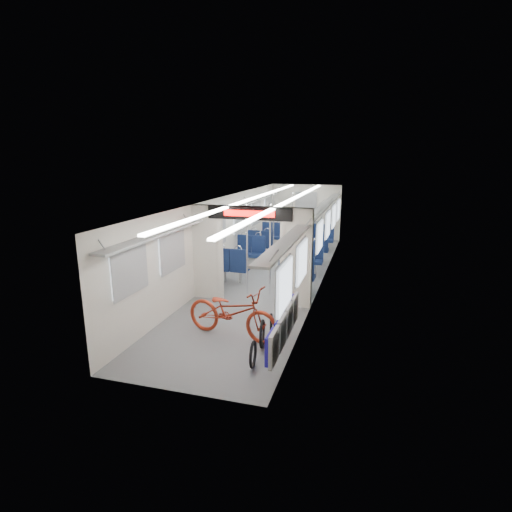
{
  "coord_description": "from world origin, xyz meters",
  "views": [
    {
      "loc": [
        2.66,
        -10.73,
        3.38
      ],
      "look_at": [
        0.04,
        -1.69,
        1.06
      ],
      "focal_mm": 28.0,
      "sensor_mm": 36.0,
      "label": 1
    }
  ],
  "objects_px": {
    "seat_bay_near_left": "(242,256)",
    "stanchion_far_left": "(273,228)",
    "seat_bay_far_right": "(318,241)",
    "bike_hoop_b": "(262,335)",
    "seat_bay_far_left": "(267,238)",
    "bicycle": "(232,312)",
    "stanchion_near_left": "(247,250)",
    "stanchion_near_right": "(270,250)",
    "bike_hoop_c": "(271,326)",
    "bike_hoop_a": "(253,356)",
    "stanchion_far_right": "(292,229)",
    "flip_bench": "(284,326)",
    "seat_bay_near_right": "(303,263)"
  },
  "relations": [
    {
      "from": "stanchion_near_left",
      "to": "bike_hoop_a",
      "type": "bearing_deg",
      "value": -71.13
    },
    {
      "from": "bike_hoop_c",
      "to": "bicycle",
      "type": "bearing_deg",
      "value": -159.86
    },
    {
      "from": "seat_bay_far_left",
      "to": "seat_bay_far_right",
      "type": "height_order",
      "value": "seat_bay_far_right"
    },
    {
      "from": "seat_bay_far_left",
      "to": "stanchion_near_right",
      "type": "bearing_deg",
      "value": -74.63
    },
    {
      "from": "flip_bench",
      "to": "bike_hoop_a",
      "type": "distance_m",
      "value": 0.74
    },
    {
      "from": "bike_hoop_a",
      "to": "bike_hoop_b",
      "type": "relative_size",
      "value": 0.88
    },
    {
      "from": "seat_bay_far_right",
      "to": "stanchion_far_right",
      "type": "bearing_deg",
      "value": -119.33
    },
    {
      "from": "seat_bay_far_left",
      "to": "stanchion_near_left",
      "type": "distance_m",
      "value": 4.76
    },
    {
      "from": "bicycle",
      "to": "bike_hoop_a",
      "type": "relative_size",
      "value": 4.22
    },
    {
      "from": "seat_bay_near_left",
      "to": "seat_bay_far_left",
      "type": "height_order",
      "value": "seat_bay_near_left"
    },
    {
      "from": "seat_bay_far_left",
      "to": "stanchion_far_right",
      "type": "xyz_separation_m",
      "value": [
        1.16,
        -1.31,
        0.62
      ]
    },
    {
      "from": "bike_hoop_b",
      "to": "stanchion_near_right",
      "type": "bearing_deg",
      "value": 101.59
    },
    {
      "from": "seat_bay_far_left",
      "to": "stanchion_near_left",
      "type": "bearing_deg",
      "value": -81.55
    },
    {
      "from": "stanchion_far_left",
      "to": "bike_hoop_b",
      "type": "bearing_deg",
      "value": -78.08
    },
    {
      "from": "seat_bay_near_left",
      "to": "seat_bay_far_right",
      "type": "distance_m",
      "value": 3.51
    },
    {
      "from": "seat_bay_far_right",
      "to": "stanchion_far_left",
      "type": "relative_size",
      "value": 0.88
    },
    {
      "from": "seat_bay_near_right",
      "to": "stanchion_far_right",
      "type": "bearing_deg",
      "value": 109.84
    },
    {
      "from": "bicycle",
      "to": "seat_bay_far_right",
      "type": "xyz_separation_m",
      "value": [
        0.7,
        7.1,
        0.02
      ]
    },
    {
      "from": "bicycle",
      "to": "stanchion_near_left",
      "type": "xyz_separation_m",
      "value": [
        -0.47,
        2.48,
        0.64
      ]
    },
    {
      "from": "bike_hoop_b",
      "to": "stanchion_far_left",
      "type": "relative_size",
      "value": 0.23
    },
    {
      "from": "bicycle",
      "to": "bike_hoop_c",
      "type": "relative_size",
      "value": 4.31
    },
    {
      "from": "bike_hoop_b",
      "to": "stanchion_near_right",
      "type": "height_order",
      "value": "stanchion_near_right"
    },
    {
      "from": "bike_hoop_a",
      "to": "stanchion_near_right",
      "type": "bearing_deg",
      "value": 99.97
    },
    {
      "from": "bike_hoop_a",
      "to": "stanchion_far_right",
      "type": "relative_size",
      "value": 0.2
    },
    {
      "from": "flip_bench",
      "to": "seat_bay_near_left",
      "type": "height_order",
      "value": "seat_bay_near_left"
    },
    {
      "from": "seat_bay_near_left",
      "to": "stanchion_far_left",
      "type": "distance_m",
      "value": 1.83
    },
    {
      "from": "flip_bench",
      "to": "seat_bay_far_left",
      "type": "relative_size",
      "value": 1.09
    },
    {
      "from": "seat_bay_near_left",
      "to": "stanchion_near_right",
      "type": "bearing_deg",
      "value": -50.76
    },
    {
      "from": "bike_hoop_c",
      "to": "stanchion_near_left",
      "type": "xyz_separation_m",
      "value": [
        -1.18,
        2.22,
        0.95
      ]
    },
    {
      "from": "stanchion_far_right",
      "to": "stanchion_near_left",
      "type": "bearing_deg",
      "value": -97.89
    },
    {
      "from": "stanchion_far_right",
      "to": "bike_hoop_c",
      "type": "bearing_deg",
      "value": -82.67
    },
    {
      "from": "seat_bay_near_left",
      "to": "seat_bay_far_right",
      "type": "relative_size",
      "value": 1.03
    },
    {
      "from": "bicycle",
      "to": "seat_bay_far_right",
      "type": "height_order",
      "value": "seat_bay_far_right"
    },
    {
      "from": "stanchion_near_left",
      "to": "seat_bay_far_right",
      "type": "bearing_deg",
      "value": 75.71
    },
    {
      "from": "seat_bay_near_right",
      "to": "stanchion_far_left",
      "type": "xyz_separation_m",
      "value": [
        -1.31,
        1.9,
        0.61
      ]
    },
    {
      "from": "bike_hoop_b",
      "to": "seat_bay_far_left",
      "type": "xyz_separation_m",
      "value": [
        -1.84,
        7.4,
        0.29
      ]
    },
    {
      "from": "seat_bay_near_right",
      "to": "seat_bay_far_left",
      "type": "height_order",
      "value": "seat_bay_near_right"
    },
    {
      "from": "bike_hoop_c",
      "to": "stanchion_near_left",
      "type": "relative_size",
      "value": 0.2
    },
    {
      "from": "flip_bench",
      "to": "bike_hoop_b",
      "type": "height_order",
      "value": "flip_bench"
    },
    {
      "from": "bicycle",
      "to": "seat_bay_near_left",
      "type": "height_order",
      "value": "seat_bay_near_left"
    },
    {
      "from": "bike_hoop_a",
      "to": "stanchion_near_right",
      "type": "height_order",
      "value": "stanchion_near_right"
    },
    {
      "from": "bike_hoop_c",
      "to": "stanchion_far_right",
      "type": "xyz_separation_m",
      "value": [
        -0.72,
        5.57,
        0.95
      ]
    },
    {
      "from": "stanchion_far_right",
      "to": "flip_bench",
      "type": "bearing_deg",
      "value": -79.89
    },
    {
      "from": "bike_hoop_c",
      "to": "stanchion_near_right",
      "type": "xyz_separation_m",
      "value": [
        -0.63,
        2.34,
        0.95
      ]
    },
    {
      "from": "stanchion_near_right",
      "to": "stanchion_far_left",
      "type": "xyz_separation_m",
      "value": [
        -0.68,
        3.16,
        0.0
      ]
    },
    {
      "from": "stanchion_far_left",
      "to": "bike_hoop_a",
      "type": "bearing_deg",
      "value": -78.97
    },
    {
      "from": "seat_bay_near_left",
      "to": "stanchion_near_right",
      "type": "height_order",
      "value": "stanchion_near_right"
    },
    {
      "from": "bike_hoop_c",
      "to": "stanchion_far_right",
      "type": "distance_m",
      "value": 5.7
    },
    {
      "from": "flip_bench",
      "to": "stanchion_far_right",
      "type": "height_order",
      "value": "stanchion_far_right"
    },
    {
      "from": "flip_bench",
      "to": "stanchion_far_left",
      "type": "distance_m",
      "value": 6.53
    }
  ]
}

